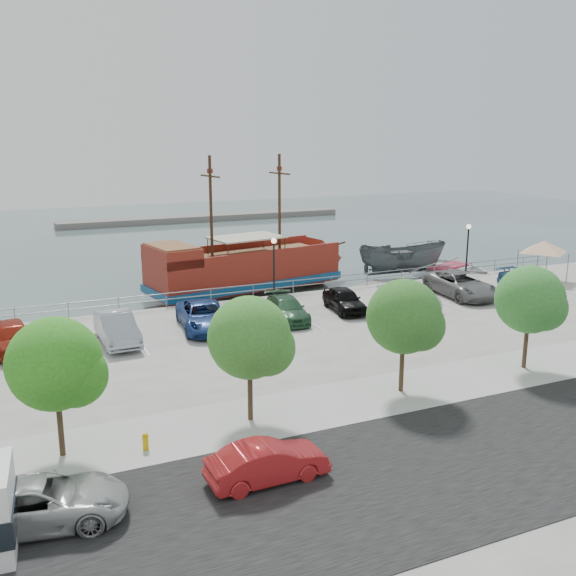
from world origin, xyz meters
name	(u,v)px	position (x,y,z in m)	size (l,w,h in m)	color
ground	(318,344)	(0.00, 0.00, -1.00)	(160.00, 160.00, 0.00)	#3B4B4B
street	(518,446)	(0.00, -16.00, 0.01)	(100.00, 8.00, 0.04)	black
sidewalk	(420,387)	(0.00, -10.00, 0.01)	(100.00, 4.00, 0.05)	#A9A9A8
seawall_railing	(267,289)	(0.00, 7.80, 0.53)	(50.00, 0.06, 1.00)	slate
far_shore	(205,218)	(10.00, 55.00, -0.60)	(40.00, 3.00, 0.80)	slate
pirate_ship	(259,268)	(1.65, 13.45, 0.83)	(17.55, 7.60, 10.90)	maroon
patrol_boat	(402,262)	(14.28, 12.62, 0.43)	(2.78, 7.39, 2.86)	#4A5155
speedboat	(450,270)	(17.84, 10.69, -0.25)	(5.14, 7.20, 1.49)	silver
dock_west	(50,327)	(-14.03, 9.20, -0.80)	(6.90, 1.97, 0.39)	slate
dock_mid	(361,292)	(8.32, 9.20, -0.79)	(7.29, 2.08, 0.42)	slate
dock_east	(433,284)	(15.07, 9.20, -0.82)	(6.28, 1.79, 0.36)	slate
canopy_tent	(544,241)	(21.28, 4.10, 3.02)	(4.92, 4.92, 3.48)	slate
street_van	(39,502)	(-15.96, -13.97, 0.69)	(2.30, 4.98, 1.38)	#A3A3A3
street_sedan	(267,462)	(-9.11, -14.46, 0.66)	(1.39, 3.98, 1.31)	red
fire_hydrant	(145,441)	(-12.27, -10.80, 0.36)	(0.23, 0.23, 0.66)	#D6A404
lamp_post_mid	(274,258)	(0.00, 6.50, 2.94)	(0.36, 0.36, 4.28)	black
lamp_post_right	(468,242)	(16.00, 6.50, 2.94)	(0.36, 0.36, 4.28)	black
tree_b	(60,367)	(-14.85, -10.07, 3.30)	(3.30, 3.20, 5.00)	#473321
tree_c	(254,340)	(-7.85, -10.07, 3.30)	(3.30, 3.20, 5.00)	#473321
tree_d	(408,319)	(-0.85, -10.07, 3.30)	(3.30, 3.20, 5.00)	#473321
tree_e	(533,302)	(6.15, -10.07, 3.30)	(3.30, 3.20, 5.00)	#473321
parked_car_a	(12,337)	(-16.25, 2.63, 0.80)	(1.89, 4.70, 1.60)	maroon
parked_car_b	(117,328)	(-11.10, 1.86, 0.82)	(1.73, 4.97, 1.64)	#969CA9
parked_car_c	(204,316)	(-6.12, 2.41, 0.78)	(2.59, 5.61, 1.56)	navy
parked_car_d	(287,309)	(-1.03, 2.07, 0.69)	(1.92, 4.73, 1.37)	#2A5535
parked_car_e	(344,300)	(3.09, 2.42, 0.74)	(1.75, 4.36, 1.48)	black
parked_car_f	(408,295)	(7.41, 1.68, 0.75)	(1.60, 4.58, 1.51)	silver
parked_car_g	(461,284)	(12.25, 2.48, 0.84)	(2.79, 6.04, 1.68)	slate
parked_car_h	(529,283)	(17.31, 1.37, 0.72)	(2.02, 4.96, 1.44)	#294E79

